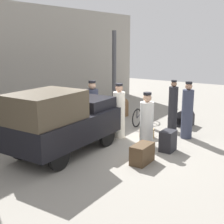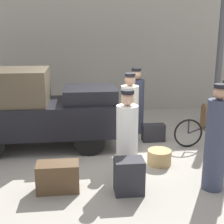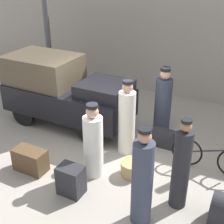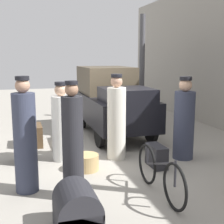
# 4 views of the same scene
# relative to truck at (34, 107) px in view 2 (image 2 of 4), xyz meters

# --- Properties ---
(ground_plane) EXTENTS (30.00, 30.00, 0.00)m
(ground_plane) POSITION_rel_truck_xyz_m (1.57, -0.71, -1.00)
(ground_plane) COLOR gray
(station_building_facade) EXTENTS (16.00, 0.15, 4.50)m
(station_building_facade) POSITION_rel_truck_xyz_m (1.57, 3.36, 1.25)
(station_building_facade) COLOR gray
(station_building_facade) RESTS_ON ground
(canopy_pillar_right) EXTENTS (0.19, 0.19, 3.57)m
(canopy_pillar_right) POSITION_rel_truck_xyz_m (5.17, 1.57, 0.79)
(canopy_pillar_right) COLOR #4C4C51
(canopy_pillar_right) RESTS_ON ground
(truck) EXTENTS (3.49, 1.51, 1.87)m
(truck) POSITION_rel_truck_xyz_m (0.00, 0.00, 0.00)
(truck) COLOR black
(truck) RESTS_ON ground
(bicycle) EXTENTS (1.71, 0.04, 0.75)m
(bicycle) POSITION_rel_truck_xyz_m (4.11, -0.43, -0.64)
(bicycle) COLOR black
(bicycle) RESTS_ON ground
(wicker_basket) EXTENTS (0.50, 0.50, 0.31)m
(wicker_basket) POSITION_rel_truck_xyz_m (2.67, -1.31, -0.84)
(wicker_basket) COLOR tan
(wicker_basket) RESTS_ON ground
(porter_lifting_near_truck) EXTENTS (0.41, 0.41, 1.67)m
(porter_lifting_near_truck) POSITION_rel_truck_xyz_m (1.92, -1.66, -0.24)
(porter_lifting_near_truck) COLOR white
(porter_lifting_near_truck) RESTS_ON ground
(porter_carrying_trunk) EXTENTS (0.37, 0.37, 1.88)m
(porter_carrying_trunk) POSITION_rel_truck_xyz_m (3.34, -2.43, -0.13)
(porter_carrying_trunk) COLOR #33384C
(porter_carrying_trunk) RESTS_ON ground
(conductor_in_dark_uniform) EXTENTS (0.44, 0.44, 1.77)m
(conductor_in_dark_uniform) POSITION_rel_truck_xyz_m (2.57, 0.85, -0.19)
(conductor_in_dark_uniform) COLOR #33384C
(conductor_in_dark_uniform) RESTS_ON ground
(porter_with_bicycle) EXTENTS (0.39, 0.39, 1.82)m
(porter_with_bicycle) POSITION_rel_truck_xyz_m (2.16, -0.53, -0.16)
(porter_with_bicycle) COLOR silver
(porter_with_bicycle) RESTS_ON ground
(porter_standing_middle) EXTENTS (0.32, 0.32, 1.83)m
(porter_standing_middle) POSITION_rel_truck_xyz_m (3.81, -1.74, -0.14)
(porter_standing_middle) COLOR #232328
(porter_standing_middle) RESTS_ON ground
(suitcase_small_leather) EXTENTS (0.57, 0.26, 0.44)m
(suitcase_small_leather) POSITION_rel_truck_xyz_m (2.89, 0.08, -0.78)
(suitcase_small_leather) COLOR #232328
(suitcase_small_leather) RESTS_ON ground
(trunk_wicker_pale) EXTENTS (0.73, 0.40, 0.51)m
(trunk_wicker_pale) POSITION_rel_truck_xyz_m (0.63, -2.20, -0.74)
(trunk_wicker_pale) COLOR #4C3823
(trunk_wicker_pale) RESTS_ON ground
(trunk_barrel_dark) EXTENTS (0.45, 0.37, 0.74)m
(trunk_barrel_dark) POSITION_rel_truck_xyz_m (4.74, 0.89, -0.61)
(trunk_barrel_dark) COLOR brown
(trunk_barrel_dark) RESTS_ON ground
(suitcase_tan_flat) EXTENTS (0.50, 0.37, 0.62)m
(suitcase_tan_flat) POSITION_rel_truck_xyz_m (1.84, -2.41, -0.69)
(suitcase_tan_flat) COLOR #232328
(suitcase_tan_flat) RESTS_ON ground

